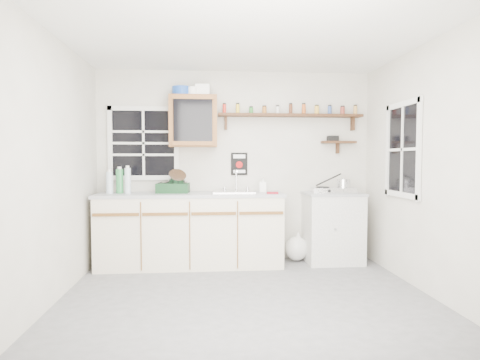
# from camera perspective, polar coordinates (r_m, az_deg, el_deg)

# --- Properties ---
(room) EXTENTS (3.64, 3.24, 2.54)m
(room) POSITION_cam_1_polar(r_m,az_deg,el_deg) (3.75, 1.11, 1.55)
(room) COLOR #565659
(room) RESTS_ON ground
(main_cabinet) EXTENTS (2.31, 0.63, 0.92)m
(main_cabinet) POSITION_cam_1_polar(r_m,az_deg,el_deg) (5.11, -7.01, -6.98)
(main_cabinet) COLOR beige
(main_cabinet) RESTS_ON floor
(right_cabinet) EXTENTS (0.73, 0.57, 0.91)m
(right_cabinet) POSITION_cam_1_polar(r_m,az_deg,el_deg) (5.39, 13.04, -6.57)
(right_cabinet) COLOR #B3B3AD
(right_cabinet) RESTS_ON floor
(sink) EXTENTS (0.52, 0.44, 0.29)m
(sink) POSITION_cam_1_polar(r_m,az_deg,el_deg) (5.06, -0.96, -1.69)
(sink) COLOR silver
(sink) RESTS_ON main_cabinet
(upper_cabinet) EXTENTS (0.60, 0.32, 0.65)m
(upper_cabinet) POSITION_cam_1_polar(r_m,az_deg,el_deg) (5.20, -6.66, 8.28)
(upper_cabinet) COLOR brown
(upper_cabinet) RESTS_ON wall_back
(upper_cabinet_clutter) EXTENTS (0.47, 0.24, 0.14)m
(upper_cabinet_clutter) POSITION_cam_1_polar(r_m,az_deg,el_deg) (5.25, -7.16, 12.46)
(upper_cabinet_clutter) COLOR #17409A
(upper_cabinet_clutter) RESTS_ON upper_cabinet
(spice_shelf) EXTENTS (1.91, 0.18, 0.35)m
(spice_shelf) POSITION_cam_1_polar(r_m,az_deg,el_deg) (5.39, 7.34, 9.20)
(spice_shelf) COLOR black
(spice_shelf) RESTS_ON wall_back
(secondary_shelf) EXTENTS (0.45, 0.16, 0.24)m
(secondary_shelf) POSITION_cam_1_polar(r_m,az_deg,el_deg) (5.54, 13.60, 5.32)
(secondary_shelf) COLOR black
(secondary_shelf) RESTS_ON wall_back
(warning_sign) EXTENTS (0.22, 0.02, 0.30)m
(warning_sign) POSITION_cam_1_polar(r_m,az_deg,el_deg) (5.33, -0.11, 2.31)
(warning_sign) COLOR black
(warning_sign) RESTS_ON wall_back
(window_back) EXTENTS (0.93, 0.03, 0.98)m
(window_back) POSITION_cam_1_polar(r_m,az_deg,el_deg) (5.38, -13.55, 5.10)
(window_back) COLOR black
(window_back) RESTS_ON wall_back
(window_right) EXTENTS (0.03, 0.78, 1.08)m
(window_right) POSITION_cam_1_polar(r_m,az_deg,el_deg) (4.80, 22.15, 4.04)
(window_right) COLOR black
(window_right) RESTS_ON wall_back
(water_bottles) EXTENTS (0.30, 0.11, 0.34)m
(water_bottles) POSITION_cam_1_polar(r_m,az_deg,el_deg) (5.17, -16.82, -0.15)
(water_bottles) COLOR silver
(water_bottles) RESTS_ON main_cabinet
(dish_rack) EXTENTS (0.41, 0.32, 0.30)m
(dish_rack) POSITION_cam_1_polar(r_m,az_deg,el_deg) (5.13, -9.33, -0.72)
(dish_rack) COLOR black
(dish_rack) RESTS_ON main_cabinet
(soap_bottle) EXTENTS (0.10, 0.10, 0.19)m
(soap_bottle) POSITION_cam_1_polar(r_m,az_deg,el_deg) (5.17, 3.29, -0.65)
(soap_bottle) COLOR silver
(soap_bottle) RESTS_ON main_cabinet
(rag) EXTENTS (0.15, 0.13, 0.02)m
(rag) POSITION_cam_1_polar(r_m,az_deg,el_deg) (4.93, 4.64, -1.84)
(rag) COLOR maroon
(rag) RESTS_ON main_cabinet
(hotplate) EXTENTS (0.57, 0.35, 0.08)m
(hotplate) POSITION_cam_1_polar(r_m,az_deg,el_deg) (5.31, 13.11, -1.39)
(hotplate) COLOR silver
(hotplate) RESTS_ON right_cabinet
(saucepan) EXTENTS (0.43, 0.18, 0.18)m
(saucepan) POSITION_cam_1_polar(r_m,az_deg,el_deg) (5.34, 14.43, -0.44)
(saucepan) COLOR silver
(saucepan) RESTS_ON hotplate
(trash_bag) EXTENTS (0.36, 0.32, 0.41)m
(trash_bag) POSITION_cam_1_polar(r_m,az_deg,el_deg) (5.39, 8.05, -9.57)
(trash_bag) COLOR silver
(trash_bag) RESTS_ON floor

